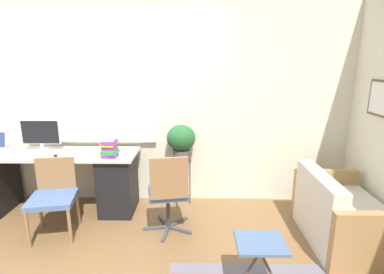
{
  "coord_description": "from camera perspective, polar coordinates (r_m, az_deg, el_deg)",
  "views": [
    {
      "loc": [
        0.97,
        -3.14,
        1.82
      ],
      "look_at": [
        0.92,
        0.15,
        1.0
      ],
      "focal_mm": 28.0,
      "sensor_mm": 36.0,
      "label": 1
    }
  ],
  "objects": [
    {
      "name": "monitor",
      "position": [
        4.12,
        -26.86,
        0.53
      ],
      "size": [
        0.48,
        0.16,
        0.39
      ],
      "color": "silver",
      "rests_on": "desk"
    },
    {
      "name": "mouse",
      "position": [
        3.81,
        -24.57,
        -3.25
      ],
      "size": [
        0.04,
        0.06,
        0.03
      ],
      "color": "black",
      "rests_on": "desk"
    },
    {
      "name": "couch_loveseat",
      "position": [
        3.54,
        26.59,
        -13.52
      ],
      "size": [
        0.73,
        1.11,
        0.73
      ],
      "rotation": [
        0.0,
        0.0,
        1.57
      ],
      "color": "silver",
      "rests_on": "ground_plane"
    },
    {
      "name": "ground_plane",
      "position": [
        3.76,
        -14.8,
        -15.43
      ],
      "size": [
        14.0,
        14.0,
        0.0
      ],
      "primitive_type": "plane",
      "color": "brown"
    },
    {
      "name": "potted_plant",
      "position": [
        3.77,
        -2.08,
        -0.59
      ],
      "size": [
        0.36,
        0.36,
        0.45
      ],
      "color": "#514C47",
      "rests_on": "plant_stand"
    },
    {
      "name": "desk_chair_wooden",
      "position": [
        3.59,
        -24.89,
        -9.88
      ],
      "size": [
        0.53,
        0.53,
        0.8
      ],
      "rotation": [
        0.0,
        0.0,
        0.18
      ],
      "color": "olive",
      "rests_on": "ground_plane"
    },
    {
      "name": "keyboard",
      "position": [
        3.94,
        -28.19,
        -3.21
      ],
      "size": [
        0.4,
        0.12,
        0.02
      ],
      "color": "silver",
      "rests_on": "desk"
    },
    {
      "name": "plant_stand",
      "position": [
        3.87,
        -2.04,
        -5.38
      ],
      "size": [
        0.26,
        0.26,
        0.61
      ],
      "color": "#333338",
      "rests_on": "ground_plane"
    },
    {
      "name": "book_stack",
      "position": [
        3.57,
        -15.46,
        -1.96
      ],
      "size": [
        0.19,
        0.2,
        0.24
      ],
      "color": "purple",
      "rests_on": "desk"
    },
    {
      "name": "office_chair_swivel",
      "position": [
        3.26,
        -4.53,
        -10.34
      ],
      "size": [
        0.55,
        0.55,
        0.91
      ],
      "rotation": [
        0.0,
        0.0,
        3.32
      ],
      "color": "#47474C",
      "rests_on": "ground_plane"
    },
    {
      "name": "wall_back_with_window",
      "position": [
        3.97,
        -13.56,
        6.93
      ],
      "size": [
        9.0,
        0.12,
        2.7
      ],
      "color": "beige",
      "rests_on": "ground_plane"
    },
    {
      "name": "folding_stool",
      "position": [
        2.59,
        12.92,
        -19.69
      ],
      "size": [
        0.39,
        0.33,
        0.45
      ],
      "color": "slate",
      "rests_on": "ground_plane"
    },
    {
      "name": "desk",
      "position": [
        4.11,
        -24.61,
        -7.42
      ],
      "size": [
        2.04,
        0.6,
        0.75
      ],
      "color": "beige",
      "rests_on": "ground_plane"
    }
  ]
}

